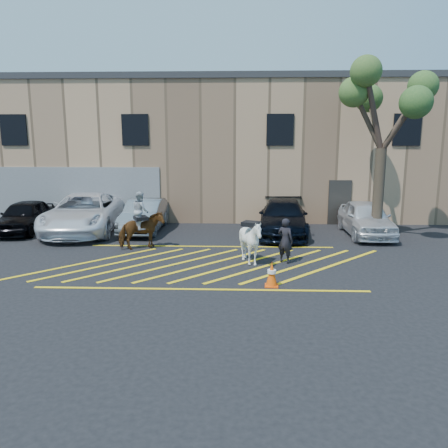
{
  "coord_description": "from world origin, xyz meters",
  "views": [
    {
      "loc": [
        1.1,
        -14.48,
        4.16
      ],
      "look_at": [
        0.56,
        0.2,
        1.3
      ],
      "focal_mm": 35.0,
      "sensor_mm": 36.0,
      "label": 1
    }
  ],
  "objects_px": {
    "handler": "(285,241)",
    "mounted_bay": "(141,226)",
    "car_white_suv": "(366,218)",
    "tree": "(384,100)",
    "car_silver_sedan": "(145,215)",
    "saddled_white": "(251,241)",
    "car_black_suv": "(25,216)",
    "car_blue_suv": "(283,217)",
    "car_white_pickup": "(85,213)",
    "traffic_cone": "(272,274)"
  },
  "relations": [
    {
      "from": "car_silver_sedan",
      "to": "tree",
      "type": "distance_m",
      "value": 11.31
    },
    {
      "from": "tree",
      "to": "mounted_bay",
      "type": "bearing_deg",
      "value": -168.62
    },
    {
      "from": "handler",
      "to": "mounted_bay",
      "type": "bearing_deg",
      "value": 16.17
    },
    {
      "from": "handler",
      "to": "traffic_cone",
      "type": "relative_size",
      "value": 2.11
    },
    {
      "from": "car_white_pickup",
      "to": "car_silver_sedan",
      "type": "bearing_deg",
      "value": 0.58
    },
    {
      "from": "car_blue_suv",
      "to": "car_black_suv",
      "type": "bearing_deg",
      "value": -174.8
    },
    {
      "from": "handler",
      "to": "saddled_white",
      "type": "height_order",
      "value": "saddled_white"
    },
    {
      "from": "car_white_suv",
      "to": "mounted_bay",
      "type": "bearing_deg",
      "value": -162.98
    },
    {
      "from": "tree",
      "to": "car_white_suv",
      "type": "bearing_deg",
      "value": 102.41
    },
    {
      "from": "car_black_suv",
      "to": "car_blue_suv",
      "type": "height_order",
      "value": "car_blue_suv"
    },
    {
      "from": "mounted_bay",
      "to": "car_white_suv",
      "type": "bearing_deg",
      "value": 16.51
    },
    {
      "from": "car_silver_sedan",
      "to": "mounted_bay",
      "type": "distance_m",
      "value": 3.37
    },
    {
      "from": "car_blue_suv",
      "to": "handler",
      "type": "distance_m",
      "value": 4.63
    },
    {
      "from": "car_blue_suv",
      "to": "mounted_bay",
      "type": "relative_size",
      "value": 2.32
    },
    {
      "from": "handler",
      "to": "traffic_cone",
      "type": "xyz_separation_m",
      "value": [
        -0.63,
        -2.48,
        -0.41
      ]
    },
    {
      "from": "car_black_suv",
      "to": "tree",
      "type": "xyz_separation_m",
      "value": [
        15.48,
        -1.03,
        4.97
      ]
    },
    {
      "from": "car_white_pickup",
      "to": "car_silver_sedan",
      "type": "distance_m",
      "value": 2.7
    },
    {
      "from": "car_white_pickup",
      "to": "tree",
      "type": "height_order",
      "value": "tree"
    },
    {
      "from": "car_white_suv",
      "to": "traffic_cone",
      "type": "xyz_separation_m",
      "value": [
        -4.59,
        -6.95,
        -0.39
      ]
    },
    {
      "from": "car_blue_suv",
      "to": "car_white_suv",
      "type": "distance_m",
      "value": 3.6
    },
    {
      "from": "mounted_bay",
      "to": "saddled_white",
      "type": "relative_size",
      "value": 1.23
    },
    {
      "from": "saddled_white",
      "to": "tree",
      "type": "height_order",
      "value": "tree"
    },
    {
      "from": "car_black_suv",
      "to": "car_white_pickup",
      "type": "xyz_separation_m",
      "value": [
        2.72,
        0.1,
        0.15
      ]
    },
    {
      "from": "car_blue_suv",
      "to": "car_white_suv",
      "type": "bearing_deg",
      "value": 3.25
    },
    {
      "from": "mounted_bay",
      "to": "traffic_cone",
      "type": "height_order",
      "value": "mounted_bay"
    },
    {
      "from": "tree",
      "to": "car_silver_sedan",
      "type": "bearing_deg",
      "value": 172.05
    },
    {
      "from": "car_white_suv",
      "to": "handler",
      "type": "relative_size",
      "value": 2.89
    },
    {
      "from": "car_white_suv",
      "to": "saddled_white",
      "type": "distance_m",
      "value": 6.95
    },
    {
      "from": "car_silver_sedan",
      "to": "saddled_white",
      "type": "xyz_separation_m",
      "value": [
        4.75,
        -5.24,
        0.06
      ]
    },
    {
      "from": "car_black_suv",
      "to": "car_blue_suv",
      "type": "xyz_separation_m",
      "value": [
        11.69,
        -0.05,
        0.03
      ]
    },
    {
      "from": "car_blue_suv",
      "to": "mounted_bay",
      "type": "xyz_separation_m",
      "value": [
        -5.69,
        -2.89,
        0.15
      ]
    },
    {
      "from": "handler",
      "to": "saddled_white",
      "type": "distance_m",
      "value": 1.19
    },
    {
      "from": "mounted_bay",
      "to": "saddled_white",
      "type": "height_order",
      "value": "mounted_bay"
    },
    {
      "from": "car_white_pickup",
      "to": "mounted_bay",
      "type": "bearing_deg",
      "value": -48.06
    },
    {
      "from": "saddled_white",
      "to": "traffic_cone",
      "type": "relative_size",
      "value": 2.47
    },
    {
      "from": "car_blue_suv",
      "to": "handler",
      "type": "relative_size",
      "value": 3.33
    },
    {
      "from": "car_white_pickup",
      "to": "handler",
      "type": "bearing_deg",
      "value": -34.17
    },
    {
      "from": "traffic_cone",
      "to": "tree",
      "type": "xyz_separation_m",
      "value": [
        4.78,
        6.11,
        5.33
      ]
    },
    {
      "from": "car_white_pickup",
      "to": "car_blue_suv",
      "type": "distance_m",
      "value": 8.97
    },
    {
      "from": "car_blue_suv",
      "to": "saddled_white",
      "type": "height_order",
      "value": "saddled_white"
    },
    {
      "from": "car_white_pickup",
      "to": "saddled_white",
      "type": "height_order",
      "value": "car_white_pickup"
    },
    {
      "from": "handler",
      "to": "car_black_suv",
      "type": "bearing_deg",
      "value": 11.71
    },
    {
      "from": "car_white_pickup",
      "to": "car_blue_suv",
      "type": "xyz_separation_m",
      "value": [
        8.97,
        -0.15,
        -0.12
      ]
    },
    {
      "from": "car_silver_sedan",
      "to": "tree",
      "type": "relative_size",
      "value": 0.6
    },
    {
      "from": "mounted_bay",
      "to": "traffic_cone",
      "type": "relative_size",
      "value": 3.04
    },
    {
      "from": "car_white_suv",
      "to": "mounted_bay",
      "type": "relative_size",
      "value": 2.01
    },
    {
      "from": "car_silver_sedan",
      "to": "car_white_pickup",
      "type": "bearing_deg",
      "value": -173.38
    },
    {
      "from": "mounted_bay",
      "to": "saddled_white",
      "type": "xyz_separation_m",
      "value": [
        4.16,
        -1.93,
        -0.11
      ]
    },
    {
      "from": "car_black_suv",
      "to": "mounted_bay",
      "type": "height_order",
      "value": "mounted_bay"
    },
    {
      "from": "car_white_suv",
      "to": "mounted_bay",
      "type": "xyz_separation_m",
      "value": [
        -9.29,
        -2.75,
        0.14
      ]
    }
  ]
}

